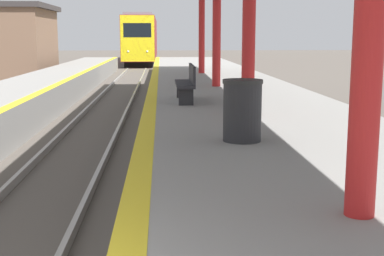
# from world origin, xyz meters

# --- Properties ---
(train) EXTENTS (2.83, 21.78, 4.61)m
(train) POSITION_xyz_m (0.00, 52.54, 2.34)
(train) COLOR black
(train) RESTS_ON ground
(trash_bin) EXTENTS (0.63, 0.63, 0.97)m
(trash_bin) POSITION_xyz_m (3.18, 5.55, 1.49)
(trash_bin) COLOR #262628
(trash_bin) RESTS_ON platform_right
(bench) EXTENTS (0.44, 1.97, 0.92)m
(bench) POSITION_xyz_m (2.57, 10.79, 1.51)
(bench) COLOR #28282D
(bench) RESTS_ON platform_right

